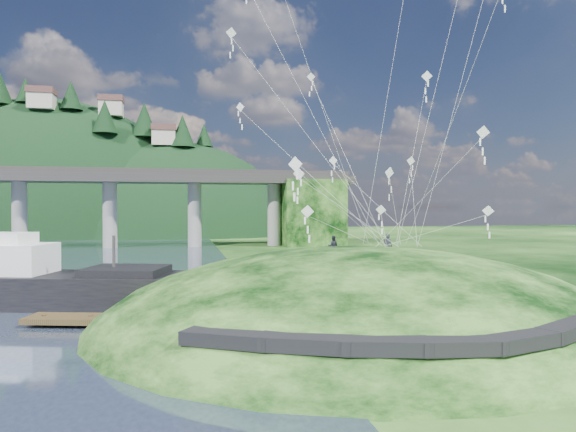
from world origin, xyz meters
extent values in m
plane|color=black|center=(0.00, 0.00, 0.00)|extent=(320.00, 320.00, 0.00)
ellipsoid|color=black|center=(8.00, 2.00, -1.50)|extent=(36.00, 32.00, 13.00)
cube|color=black|center=(-1.50, -8.00, 2.03)|extent=(4.32, 3.62, 0.71)
cube|color=black|center=(1.50, -9.65, 2.09)|extent=(4.10, 2.97, 0.61)
cube|color=black|center=(4.50, -10.65, 2.08)|extent=(3.85, 2.37, 0.62)
cube|color=black|center=(7.50, -11.10, 2.04)|extent=(3.62, 1.83, 0.66)
cube|color=black|center=(10.50, -10.90, 2.05)|extent=(3.82, 2.27, 0.68)
cube|color=black|center=(13.50, -9.95, 2.14)|extent=(4.11, 2.97, 0.71)
cylinder|color=gray|center=(-32.00, 70.00, 6.50)|extent=(2.60, 2.60, 13.00)
cylinder|color=gray|center=(-16.50, 70.00, 6.50)|extent=(2.60, 2.60, 13.00)
cylinder|color=gray|center=(-1.00, 70.00, 6.50)|extent=(2.60, 2.60, 13.00)
cylinder|color=gray|center=(14.50, 70.00, 6.50)|extent=(2.60, 2.60, 13.00)
cube|color=black|center=(22.00, 70.00, 6.50)|extent=(12.00, 11.00, 13.00)
ellipsoid|color=black|center=(-40.00, 126.00, -6.00)|extent=(96.00, 68.00, 88.00)
ellipsoid|color=black|center=(-5.00, 118.00, -10.00)|extent=(76.00, 56.00, 72.00)
cone|color=black|center=(-42.87, 114.06, 37.88)|extent=(4.97, 4.97, 6.54)
cone|color=black|center=(-31.40, 112.04, 36.68)|extent=(5.83, 5.83, 7.67)
cone|color=black|center=(-22.45, 107.08, 30.58)|extent=(6.47, 6.47, 8.51)
cone|color=black|center=(-13.22, 113.99, 31.23)|extent=(7.13, 7.13, 9.38)
cone|color=black|center=(-3.12, 109.03, 27.87)|extent=(6.56, 6.56, 8.63)
cone|color=black|center=(2.77, 114.63, 27.68)|extent=(4.88, 4.88, 6.42)
cube|color=beige|center=(-38.00, 110.00, 34.28)|extent=(6.00, 5.00, 4.00)
cube|color=brown|center=(-38.00, 110.00, 36.98)|extent=(6.40, 5.40, 1.60)
cube|color=beige|center=(-22.00, 116.00, 34.18)|extent=(6.00, 5.00, 4.00)
cube|color=brown|center=(-22.00, 116.00, 36.88)|extent=(6.40, 5.40, 1.60)
cube|color=beige|center=(-8.00, 110.00, 25.88)|extent=(6.00, 5.00, 4.00)
cube|color=brown|center=(-8.00, 110.00, 28.58)|extent=(6.40, 5.40, 1.60)
cube|color=black|center=(-14.10, 12.51, 1.25)|extent=(21.88, 11.25, 2.49)
cube|color=white|center=(-16.87, 13.28, 3.45)|extent=(7.61, 5.88, 2.69)
cube|color=white|center=(-16.87, 13.28, 5.09)|extent=(4.47, 3.81, 1.15)
cube|color=black|center=(-7.64, 10.69, 2.78)|extent=(6.84, 6.18, 0.58)
cylinder|color=#2D2B2B|center=(-8.56, 10.95, 4.03)|extent=(0.23, 0.23, 2.88)
cube|color=#3C2E18|center=(-6.25, 3.83, 0.46)|extent=(14.45, 5.88, 0.36)
cylinder|color=#3C2E18|center=(-12.19, 5.41, 0.21)|extent=(0.31, 0.31, 1.03)
cylinder|color=#3C2E18|center=(-9.22, 4.62, 0.21)|extent=(0.31, 0.31, 1.03)
cylinder|color=#3C2E18|center=(-6.25, 3.83, 0.21)|extent=(0.31, 0.31, 1.03)
cylinder|color=#3C2E18|center=(-3.28, 3.03, 0.21)|extent=(0.31, 0.31, 1.03)
cylinder|color=#3C2E18|center=(-0.31, 2.24, 0.21)|extent=(0.31, 0.31, 1.03)
imported|color=#252731|center=(10.48, 3.26, 5.81)|extent=(0.78, 0.72, 1.78)
imported|color=#252731|center=(6.72, 3.85, 5.67)|extent=(0.85, 0.75, 1.47)
cube|color=white|center=(2.13, -4.78, 9.80)|extent=(0.63, 0.51, 0.77)
cube|color=white|center=(2.13, -4.78, 9.25)|extent=(0.10, 0.07, 0.45)
cube|color=white|center=(2.13, -4.78, 8.70)|extent=(0.10, 0.07, 0.45)
cube|color=white|center=(2.13, -4.78, 8.16)|extent=(0.10, 0.07, 0.45)
cube|color=white|center=(9.99, 3.29, 7.46)|extent=(0.67, 0.27, 0.67)
cube|color=white|center=(9.99, 3.29, 6.96)|extent=(0.09, 0.02, 0.41)
cube|color=white|center=(9.99, 3.29, 6.46)|extent=(0.09, 0.02, 0.41)
cube|color=white|center=(9.99, 3.29, 5.96)|extent=(0.09, 0.02, 0.41)
cube|color=white|center=(0.19, 8.57, 20.66)|extent=(0.80, 0.28, 0.78)
cube|color=white|center=(0.19, 8.57, 20.09)|extent=(0.10, 0.06, 0.47)
cube|color=white|center=(0.19, 8.57, 19.52)|extent=(0.10, 0.06, 0.47)
cube|color=white|center=(0.19, 8.57, 18.96)|extent=(0.10, 0.06, 0.47)
cube|color=white|center=(12.62, -4.77, 11.72)|extent=(0.72, 0.24, 0.71)
cube|color=white|center=(12.62, -4.77, 11.20)|extent=(0.09, 0.03, 0.42)
cube|color=white|center=(12.62, -4.77, 10.69)|extent=(0.09, 0.03, 0.42)
cube|color=white|center=(12.62, -4.77, 10.18)|extent=(0.09, 0.03, 0.42)
cube|color=white|center=(4.05, 2.74, 9.82)|extent=(0.65, 0.56, 0.79)
cube|color=white|center=(4.05, 2.74, 9.24)|extent=(0.10, 0.06, 0.47)
cube|color=white|center=(4.05, 2.74, 8.67)|extent=(0.10, 0.06, 0.47)
cube|color=white|center=(4.05, 2.74, 8.09)|extent=(0.10, 0.06, 0.47)
cube|color=white|center=(14.59, 8.37, 11.35)|extent=(0.74, 0.26, 0.72)
cube|color=white|center=(14.59, 8.37, 10.82)|extent=(0.09, 0.06, 0.43)
cube|color=white|center=(14.59, 8.37, 10.29)|extent=(0.09, 0.06, 0.43)
cube|color=white|center=(14.59, 8.37, 9.77)|extent=(0.09, 0.06, 0.43)
cube|color=white|center=(14.01, -4.47, 18.66)|extent=(0.09, 0.04, 0.41)
cube|color=white|center=(1.05, 10.19, 15.48)|extent=(0.59, 0.48, 0.72)
cube|color=white|center=(1.05, 10.19, 14.96)|extent=(0.09, 0.06, 0.42)
cube|color=white|center=(1.05, 10.19, 14.45)|extent=(0.09, 0.06, 0.42)
cube|color=white|center=(1.05, 10.19, 13.94)|extent=(0.09, 0.06, 0.42)
cube|color=white|center=(4.08, 0.53, 7.38)|extent=(0.80, 0.20, 0.79)
cube|color=white|center=(4.08, 0.53, 6.81)|extent=(0.10, 0.03, 0.46)
cube|color=white|center=(4.08, 0.53, 6.25)|extent=(0.10, 0.03, 0.46)
cube|color=white|center=(4.08, 0.53, 5.68)|extent=(0.10, 0.03, 0.46)
cube|color=white|center=(6.76, 10.20, 18.14)|extent=(0.63, 0.28, 0.65)
cube|color=white|center=(6.76, 10.20, 17.67)|extent=(0.09, 0.02, 0.38)
cube|color=white|center=(6.76, 10.20, 17.20)|extent=(0.09, 0.02, 0.38)
cube|color=white|center=(6.76, 10.20, 16.73)|extent=(0.09, 0.02, 0.38)
cube|color=white|center=(10.07, 2.05, 9.92)|extent=(0.73, 0.35, 0.77)
cube|color=white|center=(10.07, 2.05, 9.37)|extent=(0.09, 0.08, 0.45)
cube|color=white|center=(10.07, 2.05, 8.82)|extent=(0.09, 0.08, 0.45)
cube|color=white|center=(10.07, 2.05, 8.27)|extent=(0.09, 0.08, 0.45)
cube|color=white|center=(7.45, 6.25, 11.06)|extent=(0.53, 0.46, 0.66)
cube|color=white|center=(7.45, 6.25, 10.59)|extent=(0.08, 0.06, 0.39)
cube|color=white|center=(7.45, 6.25, 10.12)|extent=(0.08, 0.06, 0.39)
cube|color=white|center=(7.45, 6.25, 9.65)|extent=(0.08, 0.06, 0.39)
cube|color=white|center=(1.36, 9.81, 23.69)|extent=(0.10, 0.03, 0.46)
cube|color=white|center=(15.72, 7.92, 18.08)|extent=(0.80, 0.39, 0.84)
cube|color=white|center=(15.72, 7.92, 17.48)|extent=(0.11, 0.04, 0.50)
cube|color=white|center=(15.72, 7.92, 16.87)|extent=(0.11, 0.04, 0.50)
cube|color=white|center=(15.72, 7.92, 16.27)|extent=(0.11, 0.04, 0.50)
cube|color=white|center=(14.82, -1.90, 7.41)|extent=(0.62, 0.39, 0.68)
cube|color=white|center=(14.82, -1.90, 6.92)|extent=(0.09, 0.04, 0.40)
cube|color=white|center=(14.82, -1.90, 6.42)|extent=(0.09, 0.04, 0.40)
cube|color=white|center=(14.82, -1.90, 5.93)|extent=(0.09, 0.04, 0.40)
camera|label=1|loc=(-3.50, -30.00, 7.64)|focal=32.00mm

